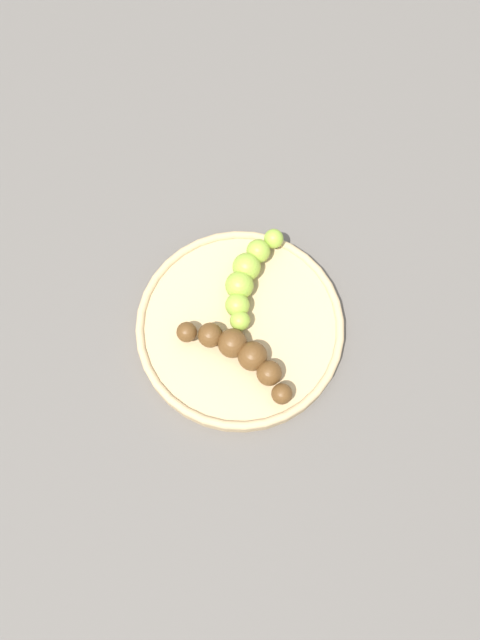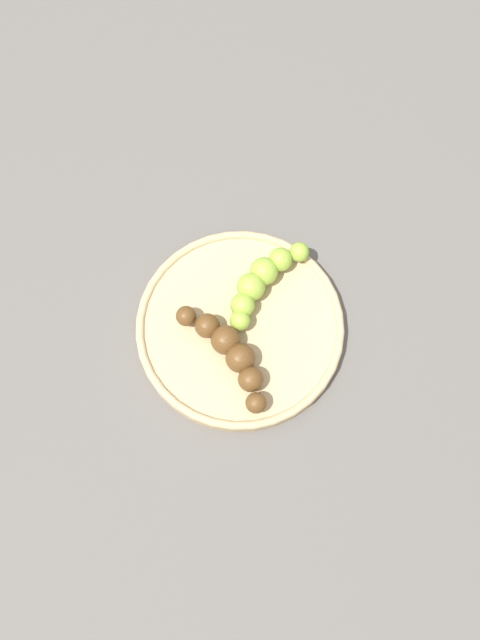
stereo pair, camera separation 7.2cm
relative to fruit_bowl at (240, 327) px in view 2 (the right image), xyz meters
The scene contains 4 objects.
ground_plane 0.01m from the fruit_bowl, ahead, with size 2.40×2.40×0.00m, color #56514C.
fruit_bowl is the anchor object (origin of this frame).
banana_green 0.06m from the fruit_bowl, 146.80° to the right, with size 0.13×0.07×0.03m.
banana_overripe 0.05m from the fruit_bowl, 42.06° to the left, with size 0.06×0.15×0.03m.
Camera 2 is at (0.12, 0.20, 0.72)m, focal length 35.58 mm.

